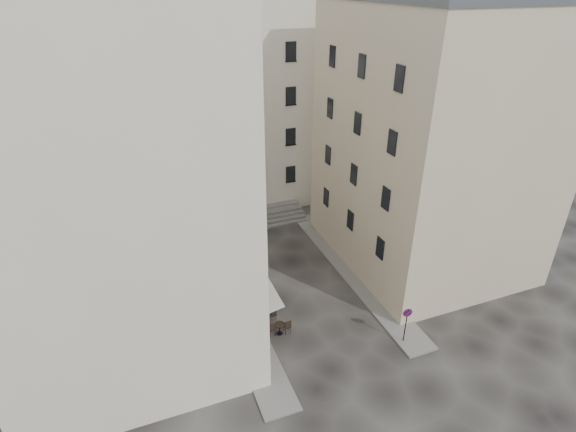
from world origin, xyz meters
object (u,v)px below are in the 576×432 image
pedestrian (266,283)px  no_parking_sign (407,319)px  bistro_table_a (279,327)px  bistro_table_b (267,315)px

pedestrian → no_parking_sign: bearing=86.8°
bistro_table_a → bistro_table_b: bistro_table_a is taller
no_parking_sign → bistro_table_b: 8.52m
no_parking_sign → bistro_table_a: size_ratio=1.86×
bistro_table_a → bistro_table_b: 1.42m
no_parking_sign → bistro_table_a: 7.53m
no_parking_sign → bistro_table_b: bearing=154.9°
bistro_table_a → pedestrian: (0.47, 3.86, 0.49)m
no_parking_sign → pedestrian: no_parking_sign is taller
bistro_table_b → bistro_table_a: bearing=-75.6°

